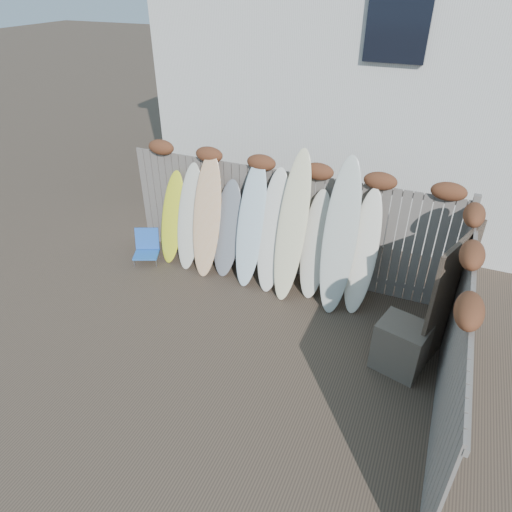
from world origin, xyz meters
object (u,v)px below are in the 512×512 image
at_px(wooden_crate, 401,346).
at_px(surfboard_0, 172,218).
at_px(beach_chair, 147,246).

height_order(wooden_crate, surfboard_0, surfboard_0).
bearing_deg(wooden_crate, beach_chair, 168.59).
bearing_deg(wooden_crate, surfboard_0, 163.90).
bearing_deg(surfboard_0, wooden_crate, -10.77).
distance_m(beach_chair, wooden_crate, 5.08).
distance_m(wooden_crate, surfboard_0, 4.72).
xyz_separation_m(beach_chair, wooden_crate, (4.97, -1.00, 0.10)).
relative_size(beach_chair, wooden_crate, 0.82).
bearing_deg(surfboard_0, beach_chair, -142.24).
height_order(beach_chair, surfboard_0, surfboard_0).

